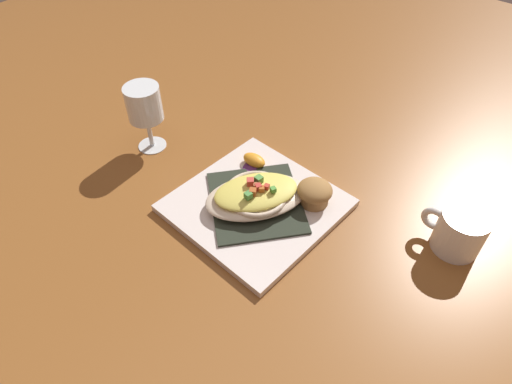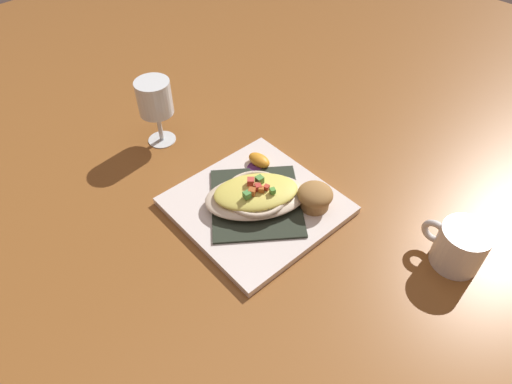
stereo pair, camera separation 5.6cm
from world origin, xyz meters
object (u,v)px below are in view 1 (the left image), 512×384
at_px(orange_garnish, 254,161).
at_px(coffee_mug, 459,233).
at_px(square_plate, 256,205).
at_px(gratin_dish, 256,194).
at_px(stemmed_glass, 145,106).
at_px(muffin, 315,193).

relative_size(orange_garnish, coffee_mug, 0.46).
distance_m(square_plate, coffee_mug, 0.37).
distance_m(gratin_dish, orange_garnish, 0.11).
distance_m(orange_garnish, stemmed_glass, 0.26).
height_order(square_plate, orange_garnish, orange_garnish).
bearing_deg(muffin, orange_garnish, 176.99).
height_order(gratin_dish, muffin, gratin_dish).
xyz_separation_m(square_plate, orange_garnish, (-0.07, 0.08, 0.02)).
bearing_deg(coffee_mug, gratin_dish, -155.43).
bearing_deg(stemmed_glass, gratin_dish, -0.46).
bearing_deg(square_plate, stemmed_glass, 179.55).
bearing_deg(muffin, square_plate, -138.80).
distance_m(square_plate, orange_garnish, 0.11).
distance_m(coffee_mug, stemmed_glass, 0.66).
distance_m(gratin_dish, stemmed_glass, 0.31).
bearing_deg(orange_garnish, gratin_dish, -48.34).
bearing_deg(square_plate, coffee_mug, 24.56).
relative_size(gratin_dish, muffin, 3.39).
relative_size(square_plate, orange_garnish, 5.42).
relative_size(gratin_dish, stemmed_glass, 1.51).
distance_m(square_plate, muffin, 0.12).
height_order(gratin_dish, orange_garnish, gratin_dish).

